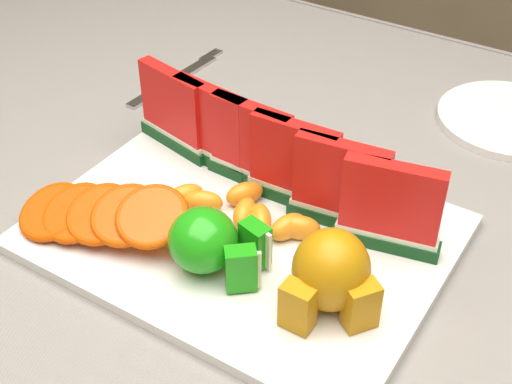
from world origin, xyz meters
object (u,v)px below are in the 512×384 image
Objects in this scene: fork at (177,78)px; apple_cluster at (211,243)px; pear_cluster at (331,274)px; platter at (243,232)px; side_plate at (510,119)px.

apple_cluster is at bearing -47.80° from fork.
fork is (-0.38, 0.27, -0.05)m from pear_cluster.
fork is (-0.26, 0.22, -0.00)m from platter.
apple_cluster is 0.39m from fork.
apple_cluster reaches higher than platter.
platter is 1.73× the size of side_plate.
platter is at bearing -41.35° from fork.
pear_cluster is 0.47m from fork.
fork is (-0.26, 0.29, -0.04)m from apple_cluster.
pear_cluster is at bearing 8.75° from apple_cluster.
pear_cluster is 0.49× the size of fork.
apple_cluster is 0.46m from side_plate.
fork is at bearing 144.28° from pear_cluster.
side_plate reaches higher than fork.
platter is 3.89× the size of apple_cluster.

